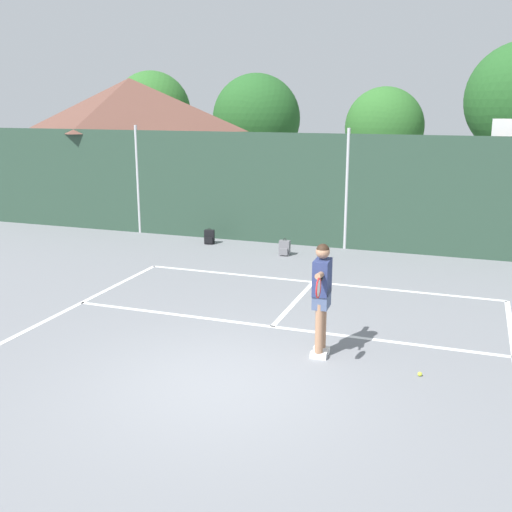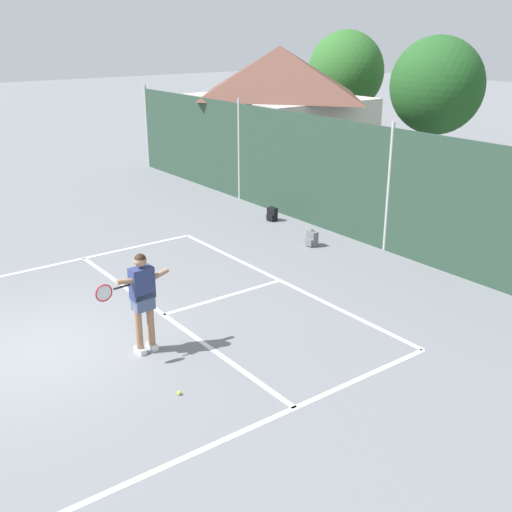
# 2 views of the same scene
# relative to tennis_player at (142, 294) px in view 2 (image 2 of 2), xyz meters

# --- Properties ---
(ground_plane) EXTENTS (120.00, 120.00, 0.00)m
(ground_plane) POSITION_rel_tennis_player_xyz_m (-1.13, -1.49, -1.11)
(ground_plane) COLOR slate
(court_markings) EXTENTS (8.30, 11.10, 0.01)m
(court_markings) POSITION_rel_tennis_player_xyz_m (-1.13, -0.84, -1.11)
(court_markings) COLOR white
(court_markings) RESTS_ON ground
(chainlink_fence) EXTENTS (26.09, 0.09, 3.31)m
(chainlink_fence) POSITION_rel_tennis_player_xyz_m (-1.13, 7.51, 0.47)
(chainlink_fence) COLOR #284233
(chainlink_fence) RESTS_ON ground
(clubhouse_building) EXTENTS (6.48, 5.35, 4.82)m
(clubhouse_building) POSITION_rel_tennis_player_xyz_m (-9.84, 10.97, 1.39)
(clubhouse_building) COLOR beige
(clubhouse_building) RESTS_ON ground
(tennis_player) EXTENTS (0.28, 1.43, 1.85)m
(tennis_player) POSITION_rel_tennis_player_xyz_m (0.00, 0.00, 0.00)
(tennis_player) COLOR silver
(tennis_player) RESTS_ON ground
(tennis_ball) EXTENTS (0.07, 0.07, 0.07)m
(tennis_ball) POSITION_rel_tennis_player_xyz_m (1.59, -0.24, -1.08)
(tennis_ball) COLOR #CCE033
(tennis_ball) RESTS_ON ground
(backpack_black) EXTENTS (0.32, 0.30, 0.46)m
(backpack_black) POSITION_rel_tennis_player_xyz_m (-4.94, 6.79, -0.92)
(backpack_black) COLOR black
(backpack_black) RESTS_ON ground
(backpack_grey) EXTENTS (0.29, 0.25, 0.46)m
(backpack_grey) POSITION_rel_tennis_player_xyz_m (-2.49, 6.20, -0.92)
(backpack_grey) COLOR slate
(backpack_grey) RESTS_ON ground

